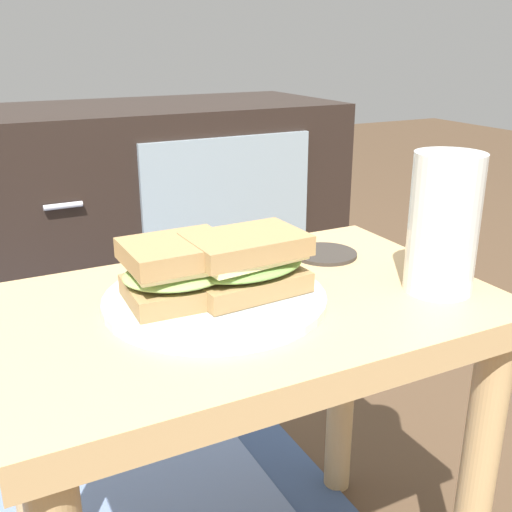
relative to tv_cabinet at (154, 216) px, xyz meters
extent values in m
cube|color=tan|center=(-0.19, -0.95, 0.15)|extent=(0.56, 0.36, 0.04)
cylinder|color=tan|center=(0.05, -1.09, -0.08)|extent=(0.04, 0.04, 0.43)
cylinder|color=tan|center=(-0.44, -0.80, -0.08)|extent=(0.04, 0.04, 0.43)
cylinder|color=tan|center=(0.05, -0.80, -0.08)|extent=(0.04, 0.04, 0.43)
cube|color=black|center=(0.00, 0.00, 0.00)|extent=(0.96, 0.44, 0.58)
cube|color=#8C9EA8|center=(0.12, -0.22, 0.01)|extent=(0.43, 0.01, 0.44)
cylinder|color=silver|center=(-0.27, -0.23, 0.12)|extent=(0.08, 0.01, 0.01)
cylinder|color=silver|center=(-0.27, -0.23, -0.10)|extent=(0.08, 0.01, 0.01)
cylinder|color=silver|center=(-0.23, -0.94, 0.17)|extent=(0.25, 0.25, 0.01)
cube|color=#9E7A4C|center=(-0.27, -0.93, 0.19)|extent=(0.11, 0.09, 0.02)
ellipsoid|color=#8CB260|center=(-0.27, -0.93, 0.21)|extent=(0.12, 0.10, 0.02)
cube|color=beige|center=(-0.27, -0.93, 0.22)|extent=(0.10, 0.09, 0.01)
cube|color=#9E7A4C|center=(-0.27, -0.93, 0.23)|extent=(0.11, 0.09, 0.02)
cube|color=#9E7A4C|center=(-0.19, -0.95, 0.19)|extent=(0.13, 0.10, 0.02)
ellipsoid|color=#729E4C|center=(-0.19, -0.95, 0.21)|extent=(0.14, 0.10, 0.02)
cube|color=beige|center=(-0.19, -0.95, 0.22)|extent=(0.12, 0.09, 0.01)
cube|color=#9E7A4C|center=(-0.19, -0.95, 0.24)|extent=(0.13, 0.09, 0.02)
cylinder|color=silver|center=(0.02, -1.02, 0.25)|extent=(0.08, 0.08, 0.16)
cylinder|color=#C67219|center=(0.02, -1.02, 0.24)|extent=(0.07, 0.07, 0.13)
cylinder|color=white|center=(0.02, -1.02, 0.31)|extent=(0.07, 0.07, 0.01)
cylinder|color=#332D28|center=(-0.03, -0.87, 0.17)|extent=(0.09, 0.09, 0.01)
camera|label=1|loc=(-0.47, -1.52, 0.45)|focal=42.91mm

